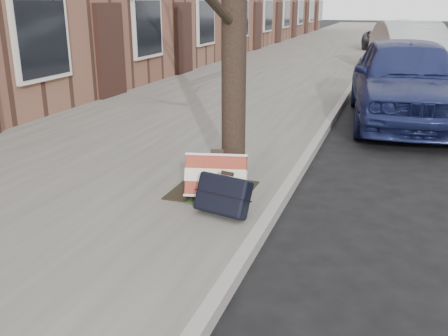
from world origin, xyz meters
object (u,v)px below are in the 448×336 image
(suitcase_navy, at_px, (223,195))
(car_near_mid, at_px, (411,49))
(suitcase_red, at_px, (216,176))
(car_near_front, at_px, (405,79))

(suitcase_navy, distance_m, car_near_mid, 12.02)
(suitcase_red, relative_size, suitcase_navy, 1.17)
(suitcase_red, distance_m, car_near_front, 5.34)
(car_near_front, xyz_separation_m, car_near_mid, (0.14, 6.49, 0.01))
(car_near_front, relative_size, car_near_mid, 0.96)
(suitcase_navy, bearing_deg, suitcase_red, 131.26)
(suitcase_navy, xyz_separation_m, car_near_front, (1.63, 5.38, 0.45))
(suitcase_red, bearing_deg, car_near_mid, 67.30)
(suitcase_navy, bearing_deg, car_near_mid, 94.09)
(suitcase_red, height_order, car_near_front, car_near_front)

